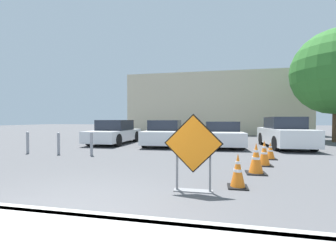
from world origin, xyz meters
name	(u,v)px	position (x,y,z in m)	size (l,w,h in m)	color
ground_plane	(176,144)	(0.00, 10.00, 0.00)	(96.00, 96.00, 0.00)	#4C4C4F
curb_lip	(57,216)	(0.00, 0.00, 0.07)	(27.26, 0.20, 0.14)	#999993
road_closed_sign	(193,150)	(1.74, 1.64, 0.83)	(1.14, 0.20, 1.53)	black
traffic_cone_nearest	(238,171)	(2.62, 2.11, 0.35)	(0.40, 0.40, 0.72)	black
traffic_cone_second	(256,159)	(3.21, 3.46, 0.39)	(0.49, 0.49, 0.81)	black
traffic_cone_third	(264,153)	(3.65, 4.58, 0.38)	(0.46, 0.46, 0.78)	black
traffic_cone_fourth	(270,151)	(4.10, 5.82, 0.29)	(0.42, 0.42, 0.60)	black
parked_car_nearest	(115,133)	(-3.64, 9.64, 0.64)	(1.91, 4.30, 1.39)	silver
parked_car_second	(165,133)	(-0.56, 9.55, 0.64)	(2.04, 4.30, 1.38)	silver
parked_car_third	(221,134)	(2.52, 9.80, 0.61)	(2.11, 4.64, 1.31)	silver
parked_car_fourth	(285,134)	(5.61, 9.48, 0.71)	(1.94, 4.08, 1.55)	white
bollard_nearest	(91,143)	(-2.56, 5.25, 0.50)	(0.12, 0.12, 0.94)	gray
bollard_second	(59,143)	(-4.03, 5.25, 0.48)	(0.12, 0.12, 0.91)	gray
bollard_third	(28,142)	(-5.49, 5.25, 0.49)	(0.12, 0.12, 0.92)	gray
building_facade_backdrop	(214,105)	(2.11, 20.73, 2.92)	(16.81, 5.00, 5.84)	beige
street_tree_behind_lot	(336,72)	(9.61, 13.24, 4.39)	(5.29, 5.29, 7.04)	#513823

